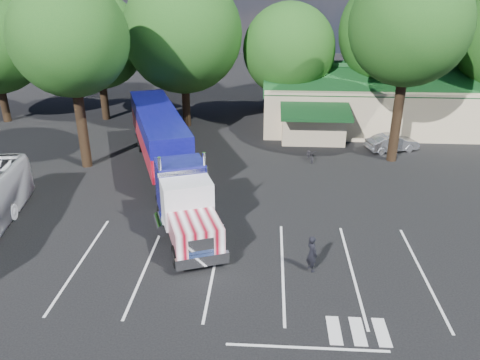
# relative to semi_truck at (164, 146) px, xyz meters

# --- Properties ---
(ground) EXTENTS (120.00, 120.00, 0.00)m
(ground) POSITION_rel_semi_truck_xyz_m (4.31, -3.84, -2.41)
(ground) COLOR black
(ground) RESTS_ON ground
(event_hall) EXTENTS (24.20, 14.12, 5.55)m
(event_hall) POSITION_rel_semi_truck_xyz_m (18.05, 13.97, -0.20)
(event_hall) COLOR tan
(event_hall) RESTS_ON ground
(tree_row_b) EXTENTS (8.40, 8.40, 11.35)m
(tree_row_b) POSITION_rel_semi_truck_xyz_m (-8.69, 13.96, 4.72)
(tree_row_b) COLOR black
(tree_row_b) RESTS_ON ground
(tree_row_c) EXTENTS (10.00, 10.00, 13.05)m
(tree_row_c) POSITION_rel_semi_truck_xyz_m (-0.69, 12.36, 5.63)
(tree_row_c) COLOR black
(tree_row_c) RESTS_ON ground
(tree_row_d) EXTENTS (8.00, 8.00, 10.60)m
(tree_row_d) POSITION_rel_semi_truck_xyz_m (8.31, 13.66, 4.17)
(tree_row_d) COLOR black
(tree_row_d) RESTS_ON ground
(tree_row_e) EXTENTS (9.60, 9.60, 12.90)m
(tree_row_e) POSITION_rel_semi_truck_xyz_m (17.31, 14.16, 5.67)
(tree_row_e) COLOR black
(tree_row_e) RESTS_ON ground
(tree_near_left) EXTENTS (7.60, 7.60, 12.65)m
(tree_near_left) POSITION_rel_semi_truck_xyz_m (-6.19, 2.16, 6.40)
(tree_near_left) COLOR black
(tree_near_left) RESTS_ON ground
(tree_near_right) EXTENTS (8.00, 8.00, 13.50)m
(tree_near_right) POSITION_rel_semi_truck_xyz_m (15.81, 4.66, 7.05)
(tree_near_right) COLOR black
(tree_near_right) RESTS_ON ground
(semi_truck) EXTENTS (9.39, 19.93, 4.26)m
(semi_truck) POSITION_rel_semi_truck_xyz_m (0.00, 0.00, 0.00)
(semi_truck) COLOR black
(semi_truck) RESTS_ON ground
(woman) EXTENTS (0.69, 0.78, 1.79)m
(woman) POSITION_rel_semi_truck_xyz_m (8.81, -9.84, -1.52)
(woman) COLOR black
(woman) RESTS_ON ground
(bicycle) EXTENTS (0.86, 1.78, 0.89)m
(bicycle) POSITION_rel_semi_truck_xyz_m (9.81, 4.16, -1.96)
(bicycle) COLOR black
(bicycle) RESTS_ON ground
(silver_sedan) EXTENTS (4.26, 2.55, 1.33)m
(silver_sedan) POSITION_rel_semi_truck_xyz_m (16.27, 6.66, -1.75)
(silver_sedan) COLOR #A0A2A8
(silver_sedan) RESTS_ON ground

